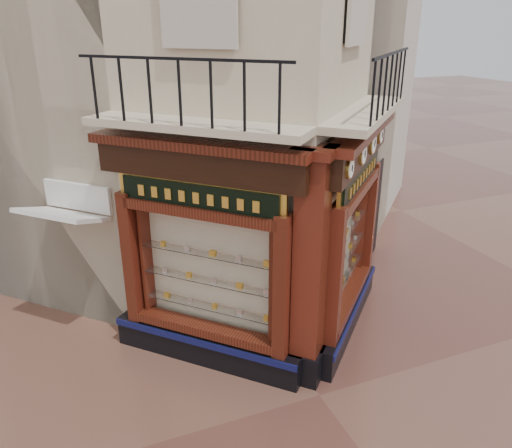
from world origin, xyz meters
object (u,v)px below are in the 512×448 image
signboard_left (198,197)px  signboard_right (360,176)px  corner_pilaster (310,275)px  clock_b (363,154)px  awning (80,333)px  clock_d (380,135)px  clock_a (350,168)px  clock_c (373,143)px

signboard_left → signboard_right: bearing=-135.0°
corner_pilaster → signboard_left: corner_pilaster is taller
clock_b → awning: (-4.68, 2.17, -3.62)m
awning → signboard_right: size_ratio=0.70×
corner_pilaster → signboard_right: (1.46, 1.01, 1.15)m
corner_pilaster → awning: (-3.48, 2.77, -1.95)m
clock_d → signboard_left: bearing=145.6°
awning → signboard_left: size_ratio=0.70×
signboard_right → awning: bearing=115.4°
clock_a → corner_pilaster: bearing=130.3°
signboard_right → signboard_left: bearing=135.0°
corner_pilaster → signboard_right: size_ratio=1.92×
awning → signboard_left: (2.01, -1.75, 3.10)m
corner_pilaster → signboard_right: corner_pilaster is taller
clock_c → clock_d: 0.74m
clock_b → signboard_right: size_ratio=0.18×
clock_c → awning: bearing=118.4°
clock_a → clock_b: (0.65, 0.65, -0.00)m
clock_d → clock_a: bearing=180.0°
corner_pilaster → clock_d: (2.32, 1.72, 1.67)m
signboard_left → clock_d: bearing=-124.4°
clock_c → clock_a: bearing=-180.0°
corner_pilaster → clock_b: 2.15m
clock_a → clock_d: bearing=0.0°
signboard_left → clock_b: bearing=-143.8°
clock_a → signboard_right: size_ratio=0.15×
clock_b → awning: 6.30m
clock_a → clock_d: 2.50m
clock_c → signboard_left: (-3.26, -0.18, -0.52)m
clock_b → clock_d: clock_b is taller
clock_a → awning: size_ratio=0.22×
corner_pilaster → clock_d: size_ratio=12.28×
signboard_left → signboard_right: 2.92m
clock_c → clock_d: clock_c is taller
corner_pilaster → clock_b: (1.20, 0.60, 1.67)m
clock_a → signboard_left: clock_a is taller
awning → clock_a: bearing=-169.9°
corner_pilaster → signboard_right: 2.12m
corner_pilaster → clock_a: 1.76m
clock_c → corner_pilaster: bearing=168.6°
clock_d → signboard_right: (-0.86, -0.71, -0.52)m
corner_pilaster → clock_a: corner_pilaster is taller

